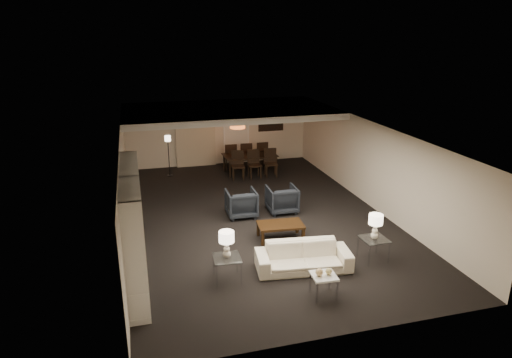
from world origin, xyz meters
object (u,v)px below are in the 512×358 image
Objects in this scene: vase_blue at (135,250)px; floor_lamp at (169,156)px; television at (135,214)px; chair_fr at (261,154)px; table_lamp_right at (375,227)px; marble_table at (323,286)px; coffee_table at (280,231)px; floor_speaker at (139,212)px; chair_fl at (230,156)px; side_table_right at (373,249)px; table_lamp_left at (227,245)px; chair_nr at (271,163)px; chair_fm at (246,155)px; side_table_left at (227,269)px; sofa at (303,257)px; pendant_light at (237,125)px; armchair_left at (241,203)px; chair_nm at (255,164)px; armchair_right at (282,199)px; dining_table at (250,164)px; vase_amber at (132,212)px; chair_nl at (238,166)px.

floor_lamp is at bearing 80.80° from vase_blue.
chair_fr is (4.75, 6.27, -0.57)m from television.
marble_table is (-1.70, -1.10, -0.58)m from table_lamp_right.
vase_blue is at bearing -150.42° from coffee_table.
floor_speaker is 5.95m from chair_fl.
side_table_right is 0.51× the size of television.
table_lamp_left is 7.20m from chair_nr.
side_table_left is at bearing 79.18° from chair_fm.
sofa is 7.88m from chair_fm.
vase_blue is (-3.61, -7.08, -0.78)m from pendant_light.
armchair_left is 3.49m from chair_nm.
chair_nm is 1.43m from chair_fr.
table_lamp_left reaches higher than marble_table.
chair_nm is at bearing 84.99° from marble_table.
armchair_left is 1.49× the size of side_table_right.
coffee_table is 1.09× the size of floor_speaker.
table_lamp_right is 7.87m from chair_fr.
side_table_right is 8.02m from chair_fl.
pendant_light is 0.35× the size of floor_lamp.
television is 1.12× the size of chair_nr.
armchair_right is 5.58m from vase_blue.
dining_table is at bearing -106.96° from armchair_left.
chair_fl is at bearing 64.81° from vase_amber.
chair_nm is 1.00× the size of chair_nr.
sofa is 2.45× the size of armchair_left.
floor_lamp reaches higher than chair_nr.
chair_fl is at bearing 96.63° from sofa.
armchair_right is 1.49× the size of side_table_right.
chair_fr is at bearing -37.17° from television.
vase_amber is (-3.51, -1.37, 1.44)m from coffee_table.
side_table_left reaches higher than marble_table.
television is at bearing -128.82° from chair_nm.
chair_fr is (0.00, 1.30, 0.00)m from chair_nr.
sofa is at bearing -3.77° from vase_amber.
vase_amber is at bearing 172.73° from side_table_left.
coffee_table is at bearing 21.29° from vase_amber.
floor_speaker reaches higher than chair_fr.
armchair_left is 1.49× the size of side_table_left.
table_lamp_left is (-1.80, -6.68, -1.10)m from pendant_light.
chair_fr is at bearing 97.79° from chair_nr.
vase_blue is 0.11× the size of floor_lamp.
dining_table reaches higher than coffee_table.
chair_fl reaches higher than marble_table.
table_lamp_left is 0.59× the size of chair_nl.
armchair_left is 1.00× the size of armchair_right.
side_table_right is 3.28× the size of vase_amber.
chair_fm is at bearing -177.53° from chair_fl.
table_lamp_right is at bearing -80.00° from chair_nm.
chair_nr is 1.30m from chair_fr.
chair_fm is at bearing 63.09° from vase_blue.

